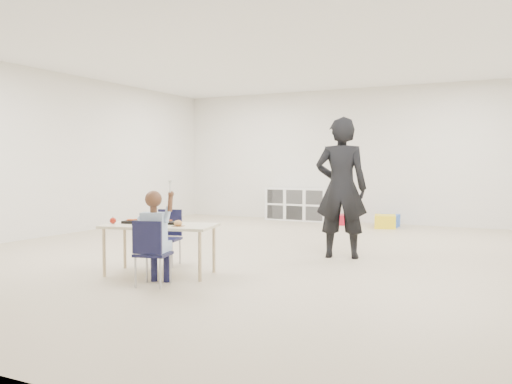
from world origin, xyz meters
The scene contains 16 objects.
room centered at (0.00, 0.00, 1.40)m, with size 9.00×9.02×2.80m.
table centered at (-0.37, -1.74, 0.28)m, with size 1.33×0.88×0.56m.
chair_near centered at (-0.11, -2.22, 0.33)m, with size 0.32×0.30×0.67m, color black, non-canonical shape.
chair_far centered at (-0.64, -1.27, 0.33)m, with size 0.32×0.30×0.67m, color black, non-canonical shape.
child centered at (-0.11, -2.22, 0.53)m, with size 0.45×0.45×1.05m, color #B5CDF5, non-canonical shape.
lunch_tray_near centered at (-0.32, -1.67, 0.57)m, with size 0.22×0.16×0.03m, color black.
lunch_tray_far centered at (-0.72, -1.77, 0.57)m, with size 0.22×0.16×0.03m, color black.
milk_carton centered at (-0.32, -1.84, 0.61)m, with size 0.07×0.07×0.10m, color white.
bread_roll centered at (-0.10, -1.79, 0.59)m, with size 0.09×0.09×0.07m, color tan.
apple_near centered at (-0.51, -1.71, 0.59)m, with size 0.07×0.07×0.07m, color #A01C0E.
apple_far centered at (-0.89, -1.92, 0.59)m, with size 0.07×0.07×0.07m, color #A01C0E.
cubby_shelf centered at (-1.20, 4.28, 0.35)m, with size 1.40×0.40×0.70m, color white.
adult centered at (1.08, 0.20, 0.91)m, with size 0.67×0.44×1.83m, color black.
bin_red centered at (-0.04, 3.94, 0.10)m, with size 0.32×0.42×0.20m, color #B41226.
bin_yellow centered at (0.82, 3.77, 0.12)m, with size 0.39×0.50×0.25m, color yellow.
bin_blue centered at (0.84, 3.91, 0.12)m, with size 0.38×0.49×0.24m, color blue.
Camera 1 is at (3.26, -6.58, 1.23)m, focal length 38.00 mm.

